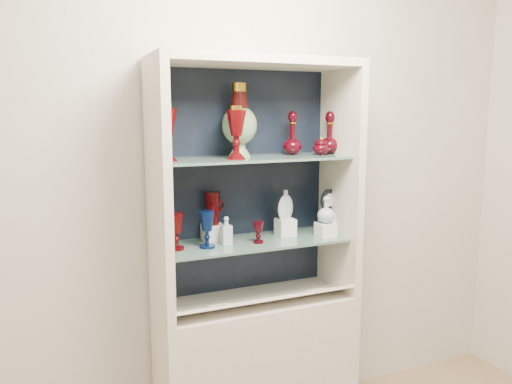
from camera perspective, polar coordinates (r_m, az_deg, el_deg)
name	(u,v)px	position (r m, az deg, el deg)	size (l,w,h in m)	color
wall_back	(240,167)	(2.63, -1.88, 2.86)	(3.50, 0.02, 2.80)	beige
cabinet_base	(256,367)	(2.75, 0.00, -19.41)	(1.00, 0.40, 0.75)	beige
cabinet_back_panel	(242,182)	(2.61, -1.63, 1.16)	(0.98, 0.02, 1.15)	black
cabinet_side_left	(158,193)	(2.30, -11.09, -0.14)	(0.04, 0.40, 1.15)	beige
cabinet_side_right	(340,182)	(2.66, 9.55, 1.18)	(0.04, 0.40, 1.15)	beige
cabinet_top_cap	(256,62)	(2.42, 0.00, 14.63)	(1.00, 0.40, 0.04)	beige
shelf_lower	(254,242)	(2.51, -0.18, -5.70)	(0.92, 0.34, 0.01)	slate
shelf_upper	(254,158)	(2.44, -0.18, 3.87)	(0.92, 0.34, 0.01)	slate
label_ledge	(265,301)	(2.48, 1.02, -12.31)	(0.92, 0.18, 0.01)	beige
label_card_0	(312,290)	(2.59, 6.39, -11.10)	(0.10, 0.07, 0.00)	white
label_card_1	(217,305)	(2.40, -4.46, -12.78)	(0.10, 0.07, 0.00)	white
pedestal_lamp_left	(167,133)	(2.27, -10.17, 6.67)	(0.10, 0.10, 0.25)	#4C0507
pedestal_lamp_right	(236,133)	(2.33, -2.27, 6.80)	(0.09, 0.09, 0.25)	#4C0507
enamel_urn	(240,120)	(2.46, -1.90, 8.21)	(0.17, 0.17, 0.36)	#0E4028
ruby_decanter_a	(292,130)	(2.58, 4.18, 7.05)	(0.10, 0.10, 0.25)	#3E030C
ruby_decanter_b	(330,131)	(2.66, 8.41, 6.88)	(0.10, 0.10, 0.24)	#3E030C
lidded_bowl	(321,146)	(2.58, 7.41, 5.27)	(0.08, 0.08, 0.10)	#3E030C
cobalt_goblet	(207,230)	(2.38, -5.62, -4.29)	(0.07, 0.07, 0.18)	#041441
ruby_goblet_tall	(176,232)	(2.36, -9.10, -4.49)	(0.07, 0.07, 0.17)	#4C0507
ruby_goblet_small	(258,232)	(2.45, 0.26, -4.64)	(0.05, 0.05, 0.11)	#3E030C
riser_ruby_pitcher	(213,232)	(2.52, -4.95, -4.60)	(0.10, 0.10, 0.08)	silver
ruby_pitcher	(213,208)	(2.50, -4.99, -1.87)	(0.12, 0.08, 0.17)	#4C0507
clear_square_bottle	(226,230)	(2.43, -3.42, -4.40)	(0.05, 0.05, 0.14)	#A4B6C2
riser_flat_flask	(285,227)	(2.61, 3.37, -4.03)	(0.09, 0.09, 0.09)	silver
flat_flask	(286,204)	(2.58, 3.39, -1.38)	(0.11, 0.04, 0.16)	silver
riser_clear_round_decanter	(326,230)	(2.62, 7.97, -4.28)	(0.09, 0.09, 0.07)	silver
clear_round_decanter	(326,210)	(2.59, 8.02, -2.08)	(0.09, 0.09, 0.13)	#A4B6C2
riser_cameo_medallion	(328,222)	(2.72, 8.24, -3.46)	(0.08, 0.08, 0.10)	silver
cameo_medallion	(329,201)	(2.69, 8.30, -1.01)	(0.11, 0.04, 0.14)	black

